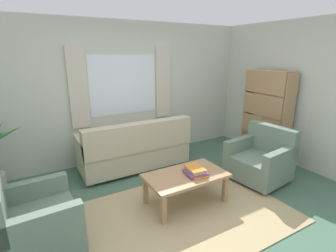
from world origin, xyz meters
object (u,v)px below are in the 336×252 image
(couch, at_px, (135,149))
(armchair_left, at_px, (30,222))
(bookshelf, at_px, (266,120))
(armchair_right, at_px, (261,159))
(book_stack_on_table, at_px, (195,171))
(coffee_table, at_px, (186,178))

(couch, height_order, armchair_left, couch)
(bookshelf, bearing_deg, armchair_left, 97.23)
(couch, height_order, armchair_right, couch)
(armchair_left, xyz_separation_m, book_stack_on_table, (2.01, -0.11, 0.13))
(armchair_right, distance_m, bookshelf, 1.07)
(couch, relative_size, coffee_table, 1.73)
(coffee_table, distance_m, bookshelf, 2.34)
(couch, distance_m, armchair_right, 2.15)
(coffee_table, relative_size, book_stack_on_table, 3.08)
(armchair_right, xyz_separation_m, coffee_table, (-1.47, 0.03, 0.03))
(armchair_left, bearing_deg, bookshelf, -85.86)
(armchair_right, bearing_deg, book_stack_on_table, -95.62)
(armchair_left, height_order, bookshelf, bookshelf)
(armchair_left, relative_size, coffee_table, 0.80)
(coffee_table, bearing_deg, couch, 97.15)
(armchair_right, relative_size, book_stack_on_table, 2.62)
(armchair_left, height_order, coffee_table, armchair_left)
(coffee_table, xyz_separation_m, bookshelf, (2.24, 0.57, 0.40))
(armchair_right, bearing_deg, armchair_left, -98.39)
(couch, bearing_deg, armchair_right, 139.47)
(armchair_right, height_order, bookshelf, bookshelf)
(couch, distance_m, bookshelf, 2.57)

